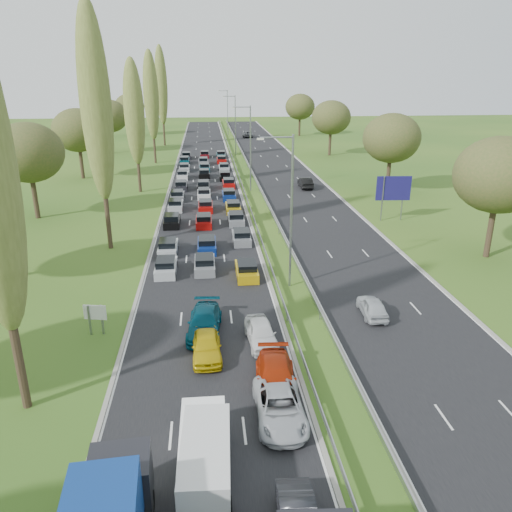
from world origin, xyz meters
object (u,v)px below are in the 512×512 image
white_van_front (206,458)px  white_van_rear (204,448)px  info_sign (95,316)px  direction_sign (393,190)px

white_van_front → white_van_rear: size_ratio=1.02×
white_van_front → info_sign: bearing=120.6°
white_van_front → white_van_rear: white_van_front is taller
info_sign → direction_sign: direction_sign is taller
white_van_rear → direction_sign: direction_sign is taller
white_van_rear → direction_sign: bearing=59.9°
white_van_front → direction_sign: bearing=62.4°
info_sign → direction_sign: 37.80m
direction_sign → white_van_front: bearing=-120.0°
info_sign → white_van_rear: bearing=-60.9°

